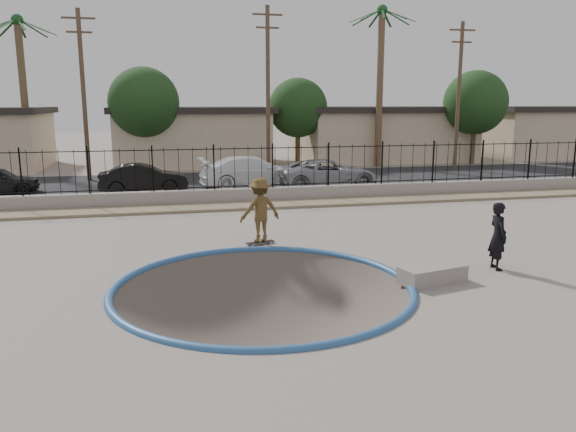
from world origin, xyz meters
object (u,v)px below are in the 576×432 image
Objects in this scene: videographer at (498,236)px; car_d at (328,173)px; car_b at (143,178)px; skater at (260,213)px; skateboard at (260,242)px; concrete_ledge at (432,274)px; car_c at (253,172)px.

videographer is 0.34× the size of car_d.
videographer is at bearing -150.65° from car_b.
skater is 6.69m from videographer.
videographer is (5.45, -3.87, 0.81)m from skateboard.
skater is at bearing 59.14° from videographer.
car_d is (1.94, 14.90, 0.54)m from concrete_ledge.
videographer is 14.27m from car_d.
skateboard is 5.61m from concrete_ledge.
car_b reaches higher than skateboard.
car_c is 3.75m from car_d.
car_c is at bearing 96.09° from concrete_ledge.
concrete_ledge is at bearing 114.18° from skater.
car_b reaches higher than concrete_ledge.
car_d is (5.29, 10.40, -0.22)m from skater.
concrete_ledge is (-2.11, -0.63, -0.67)m from videographer.
skateboard is at bearing 59.14° from videographer.
videographer is 17.33m from car_b.
skater is 11.45m from car_c.
videographer reaches higher than concrete_ledge.
car_c reaches higher than concrete_ledge.
skateboard is 11.48m from car_c.
videographer is at bearing -50.29° from skateboard.
car_b is at bearing 93.53° from skateboard.
skater is at bearing 168.27° from car_c.
car_d is at bearing 48.08° from skateboard.
skateboard is at bearing 168.27° from car_c.
car_c is (-3.80, 15.20, -0.06)m from videographer.
car_b is 8.94m from car_d.
car_b is 0.76× the size of car_c.
car_b is at bearing 83.64° from car_d.
concrete_ledge is at bearing 111.21° from videographer.
car_c is at bearing 66.73° from skateboard.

